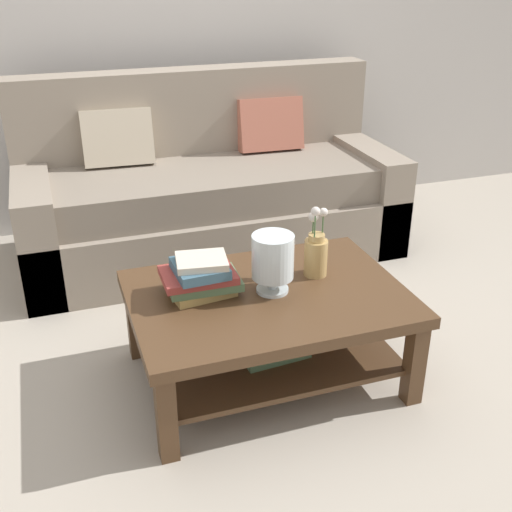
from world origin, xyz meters
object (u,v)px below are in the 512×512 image
object	(u,v)px
book_stack_main	(201,276)
flower_pitcher	(316,252)
glass_hurricane_vase	(273,259)
coffee_table	(268,317)
couch	(209,194)

from	to	relation	value
book_stack_main	flower_pitcher	size ratio (longest dim) A/B	0.98
book_stack_main	glass_hurricane_vase	bearing A→B (deg)	-14.07
coffee_table	book_stack_main	distance (m)	0.34
glass_hurricane_vase	flower_pitcher	distance (m)	0.25
couch	coffee_table	bearing A→B (deg)	-94.71
book_stack_main	coffee_table	bearing A→B (deg)	-16.95
book_stack_main	glass_hurricane_vase	xyz separation A→B (m)	(0.28, -0.07, 0.07)
glass_hurricane_vase	flower_pitcher	world-z (taller)	flower_pitcher
coffee_table	book_stack_main	xyz separation A→B (m)	(-0.26, 0.08, 0.20)
coffee_table	glass_hurricane_vase	distance (m)	0.27
coffee_table	flower_pitcher	distance (m)	0.35
couch	glass_hurricane_vase	xyz separation A→B (m)	(-0.09, -1.36, 0.21)
couch	glass_hurricane_vase	world-z (taller)	couch
couch	coffee_table	distance (m)	1.37
couch	flower_pitcher	xyz separation A→B (m)	(0.14, -1.27, 0.16)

